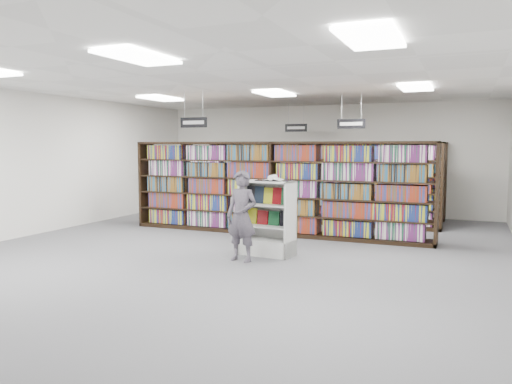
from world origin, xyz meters
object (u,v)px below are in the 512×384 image
at_px(endcap_display, 268,229).
at_px(bookshelf_row_near, 275,188).
at_px(open_book, 273,179).
at_px(shopper, 242,216).

bearing_deg(endcap_display, bookshelf_row_near, 113.12).
height_order(bookshelf_row_near, endcap_display, bookshelf_row_near).
bearing_deg(endcap_display, open_book, 14.79).
distance_m(bookshelf_row_near, open_book, 2.18).
distance_m(bookshelf_row_near, endcap_display, 2.21).
relative_size(bookshelf_row_near, shopper, 4.43).
xyz_separation_m(bookshelf_row_near, shopper, (0.42, -2.70, -0.26)).
distance_m(endcap_display, shopper, 0.77).
relative_size(endcap_display, open_book, 2.10).
height_order(bookshelf_row_near, open_book, bookshelf_row_near).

